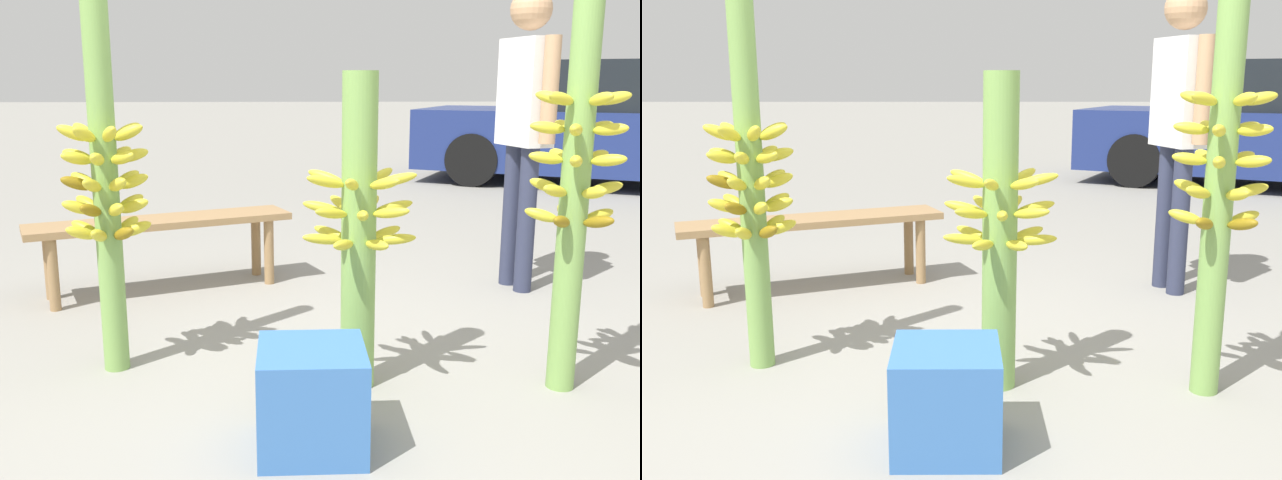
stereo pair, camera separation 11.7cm
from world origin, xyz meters
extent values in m
plane|color=gray|center=(0.00, 0.00, 0.00)|extent=(80.00, 80.00, 0.00)
cylinder|color=#7AA851|center=(-0.94, 0.48, 0.84)|extent=(0.11, 0.11, 1.68)
ellipsoid|color=gold|center=(-1.03, 0.54, 1.02)|extent=(0.14, 0.12, 0.10)
ellipsoid|color=gold|center=(-1.05, 0.45, 1.02)|extent=(0.15, 0.08, 0.10)
ellipsoid|color=gold|center=(-0.99, 0.38, 1.02)|extent=(0.10, 0.15, 0.10)
ellipsoid|color=gold|center=(-0.89, 0.38, 1.02)|extent=(0.11, 0.15, 0.10)
ellipsoid|color=gold|center=(-0.83, 0.46, 1.02)|extent=(0.15, 0.07, 0.10)
ellipsoid|color=gold|center=(-0.86, 0.55, 1.02)|extent=(0.14, 0.13, 0.10)
ellipsoid|color=gold|center=(-0.95, 0.59, 1.02)|extent=(0.05, 0.14, 0.10)
ellipsoid|color=gold|center=(-0.83, 0.51, 0.92)|extent=(0.15, 0.08, 0.08)
ellipsoid|color=gold|center=(-0.90, 0.58, 0.92)|extent=(0.10, 0.15, 0.08)
ellipsoid|color=gold|center=(-1.00, 0.58, 0.92)|extent=(0.11, 0.15, 0.08)
ellipsoid|color=gold|center=(-1.06, 0.50, 0.92)|extent=(0.15, 0.08, 0.08)
ellipsoid|color=gold|center=(-1.03, 0.40, 0.92)|extent=(0.14, 0.13, 0.08)
ellipsoid|color=gold|center=(-0.94, 0.36, 0.92)|extent=(0.05, 0.14, 0.08)
ellipsoid|color=gold|center=(-0.85, 0.41, 0.92)|extent=(0.14, 0.12, 0.08)
ellipsoid|color=gold|center=(-1.04, 0.53, 0.82)|extent=(0.15, 0.10, 0.09)
ellipsoid|color=olive|center=(-1.05, 0.43, 0.82)|extent=(0.15, 0.10, 0.09)
ellipsoid|color=gold|center=(-0.97, 0.37, 0.82)|extent=(0.08, 0.15, 0.09)
ellipsoid|color=gold|center=(-0.87, 0.39, 0.82)|extent=(0.13, 0.14, 0.09)
ellipsoid|color=gold|center=(-0.83, 0.48, 0.82)|extent=(0.14, 0.05, 0.09)
ellipsoid|color=gold|center=(-0.87, 0.57, 0.82)|extent=(0.13, 0.14, 0.09)
ellipsoid|color=gold|center=(-0.97, 0.59, 0.82)|extent=(0.08, 0.15, 0.09)
ellipsoid|color=gold|center=(-0.86, 0.56, 0.72)|extent=(0.13, 0.13, 0.09)
ellipsoid|color=gold|center=(-0.96, 0.59, 0.72)|extent=(0.06, 0.15, 0.09)
ellipsoid|color=gold|center=(-1.04, 0.54, 0.72)|extent=(0.14, 0.12, 0.09)
ellipsoid|color=gold|center=(-1.05, 0.44, 0.72)|extent=(0.15, 0.09, 0.09)
ellipsoid|color=olive|center=(-0.98, 0.37, 0.72)|extent=(0.09, 0.15, 0.09)
ellipsoid|color=gold|center=(-0.88, 0.38, 0.72)|extent=(0.12, 0.15, 0.09)
ellipsoid|color=gold|center=(-0.83, 0.46, 0.72)|extent=(0.15, 0.06, 0.09)
ellipsoid|color=gold|center=(-0.95, 0.37, 0.62)|extent=(0.06, 0.15, 0.09)
ellipsoid|color=olive|center=(-0.86, 0.40, 0.62)|extent=(0.13, 0.13, 0.09)
ellipsoid|color=gold|center=(-0.83, 0.49, 0.62)|extent=(0.15, 0.06, 0.09)
ellipsoid|color=gold|center=(-0.88, 0.57, 0.62)|extent=(0.11, 0.15, 0.09)
ellipsoid|color=gold|center=(-0.98, 0.58, 0.62)|extent=(0.09, 0.15, 0.09)
ellipsoid|color=gold|center=(-1.05, 0.51, 0.62)|extent=(0.15, 0.09, 0.09)
ellipsoid|color=gold|center=(-1.04, 0.42, 0.62)|extent=(0.14, 0.12, 0.09)
cylinder|color=#7AA851|center=(0.08, 0.25, 0.63)|extent=(0.14, 0.14, 1.26)
ellipsoid|color=gold|center=(0.04, 0.12, 0.85)|extent=(0.09, 0.17, 0.08)
ellipsoid|color=gold|center=(0.17, 0.14, 0.85)|extent=(0.13, 0.16, 0.08)
ellipsoid|color=gold|center=(0.23, 0.25, 0.85)|extent=(0.17, 0.05, 0.08)
ellipsoid|color=gold|center=(0.18, 0.36, 0.85)|extent=(0.14, 0.15, 0.08)
ellipsoid|color=gold|center=(0.06, 0.40, 0.85)|extent=(0.07, 0.17, 0.08)
ellipsoid|color=gold|center=(-0.04, 0.33, 0.85)|extent=(0.17, 0.12, 0.08)
ellipsoid|color=gold|center=(-0.05, 0.20, 0.85)|extent=(0.17, 0.10, 0.08)
ellipsoid|color=gold|center=(0.02, 0.39, 0.74)|extent=(0.11, 0.17, 0.07)
ellipsoid|color=gold|center=(-0.06, 0.29, 0.74)|extent=(0.17, 0.08, 0.07)
ellipsoid|color=gold|center=(-0.03, 0.17, 0.74)|extent=(0.16, 0.14, 0.07)
ellipsoid|color=gold|center=(0.08, 0.11, 0.74)|extent=(0.04, 0.17, 0.07)
ellipsoid|color=gold|center=(0.20, 0.16, 0.74)|extent=(0.16, 0.14, 0.07)
ellipsoid|color=gold|center=(0.22, 0.29, 0.74)|extent=(0.17, 0.08, 0.07)
ellipsoid|color=gold|center=(0.15, 0.38, 0.74)|extent=(0.11, 0.17, 0.07)
ellipsoid|color=gold|center=(0.14, 0.12, 0.62)|extent=(0.10, 0.17, 0.06)
ellipsoid|color=gold|center=(0.22, 0.21, 0.62)|extent=(0.17, 0.08, 0.06)
ellipsoid|color=gold|center=(0.20, 0.34, 0.62)|extent=(0.16, 0.13, 0.06)
ellipsoid|color=gold|center=(0.09, 0.40, 0.62)|extent=(0.05, 0.17, 0.06)
ellipsoid|color=gold|center=(-0.02, 0.35, 0.62)|extent=(0.15, 0.14, 0.06)
ellipsoid|color=gold|center=(-0.06, 0.23, 0.62)|extent=(0.17, 0.07, 0.06)
ellipsoid|color=gold|center=(0.01, 0.13, 0.62)|extent=(0.12, 0.16, 0.06)
cylinder|color=#7AA851|center=(0.91, 0.19, 0.86)|extent=(0.11, 0.11, 1.73)
ellipsoid|color=gold|center=(0.96, 0.30, 1.16)|extent=(0.10, 0.14, 0.07)
ellipsoid|color=gold|center=(0.82, 0.27, 1.16)|extent=(0.13, 0.13, 0.07)
ellipsoid|color=gold|center=(0.81, 0.13, 1.16)|extent=(0.14, 0.11, 0.07)
ellipsoid|color=gold|center=(0.93, 0.08, 1.16)|extent=(0.07, 0.15, 0.07)
ellipsoid|color=gold|center=(1.03, 0.18, 1.16)|extent=(0.14, 0.06, 0.07)
ellipsoid|color=gold|center=(0.89, 0.31, 1.05)|extent=(0.06, 0.14, 0.06)
ellipsoid|color=gold|center=(0.79, 0.21, 1.05)|extent=(0.14, 0.07, 0.06)
ellipsoid|color=gold|center=(0.85, 0.09, 1.05)|extent=(0.10, 0.14, 0.06)
ellipsoid|color=gold|center=(0.99, 0.11, 1.05)|extent=(0.13, 0.13, 0.06)
ellipsoid|color=gold|center=(1.02, 0.24, 1.05)|extent=(0.14, 0.10, 0.06)
ellipsoid|color=gold|center=(1.00, 0.11, 0.94)|extent=(0.13, 0.13, 0.06)
ellipsoid|color=gold|center=(1.01, 0.25, 0.94)|extent=(0.14, 0.11, 0.06)
ellipsoid|color=gold|center=(0.88, 0.31, 0.94)|extent=(0.07, 0.14, 0.06)
ellipsoid|color=gold|center=(0.79, 0.20, 0.94)|extent=(0.14, 0.06, 0.06)
ellipsoid|color=gold|center=(0.86, 0.09, 0.94)|extent=(0.10, 0.14, 0.06)
ellipsoid|color=gold|center=(0.95, 0.30, 0.82)|extent=(0.09, 0.15, 0.07)
ellipsoid|color=gold|center=(0.82, 0.27, 0.82)|extent=(0.13, 0.12, 0.07)
ellipsoid|color=gold|center=(0.81, 0.13, 0.82)|extent=(0.14, 0.11, 0.07)
ellipsoid|color=gold|center=(0.94, 0.08, 0.82)|extent=(0.08, 0.15, 0.07)
ellipsoid|color=gold|center=(1.03, 0.18, 0.82)|extent=(0.14, 0.06, 0.07)
ellipsoid|color=olive|center=(0.97, 0.09, 0.71)|extent=(0.11, 0.14, 0.07)
ellipsoid|color=gold|center=(1.02, 0.22, 0.71)|extent=(0.15, 0.07, 0.07)
ellipsoid|color=gold|center=(0.92, 0.31, 0.71)|extent=(0.06, 0.14, 0.07)
ellipsoid|color=gold|center=(0.80, 0.24, 0.71)|extent=(0.15, 0.10, 0.07)
ellipsoid|color=olive|center=(0.83, 0.11, 0.71)|extent=(0.13, 0.13, 0.07)
cylinder|color=#2D334C|center=(1.20, 1.54, 0.43)|extent=(0.12, 0.12, 0.85)
cylinder|color=#2D334C|center=(1.16, 1.70, 0.43)|extent=(0.12, 0.12, 0.85)
cube|color=white|center=(1.18, 1.62, 1.16)|extent=(0.25, 0.40, 0.61)
cylinder|color=tan|center=(1.23, 1.40, 1.17)|extent=(0.11, 0.11, 0.58)
cylinder|color=tan|center=(1.12, 1.84, 1.17)|extent=(0.11, 0.11, 0.58)
sphere|color=tan|center=(1.18, 1.62, 1.61)|extent=(0.23, 0.23, 0.23)
cube|color=#99754C|center=(-0.93, 1.64, 0.42)|extent=(1.53, 0.87, 0.04)
cylinder|color=#99754C|center=(-1.55, 1.51, 0.20)|extent=(0.06, 0.06, 0.40)
cylinder|color=#99754C|center=(-0.40, 1.99, 0.20)|extent=(0.06, 0.06, 0.40)
cylinder|color=#99754C|center=(-1.46, 1.30, 0.20)|extent=(0.06, 0.06, 0.40)
cylinder|color=#99754C|center=(-0.31, 1.77, 0.20)|extent=(0.06, 0.06, 0.40)
cube|color=navy|center=(3.44, 5.95, 0.53)|extent=(4.30, 3.33, 0.71)
cube|color=black|center=(3.58, 5.88, 1.17)|extent=(2.66, 2.39, 0.56)
cylinder|color=black|center=(1.99, 5.82, 0.31)|extent=(0.64, 0.46, 0.62)
cylinder|color=black|center=(2.70, 7.20, 0.31)|extent=(0.64, 0.46, 0.62)
cube|color=#386BB2|center=(-0.12, -0.25, 0.18)|extent=(0.36, 0.36, 0.36)
camera|label=1|loc=(-0.20, -2.47, 1.22)|focal=40.00mm
camera|label=2|loc=(-0.08, -2.47, 1.22)|focal=40.00mm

